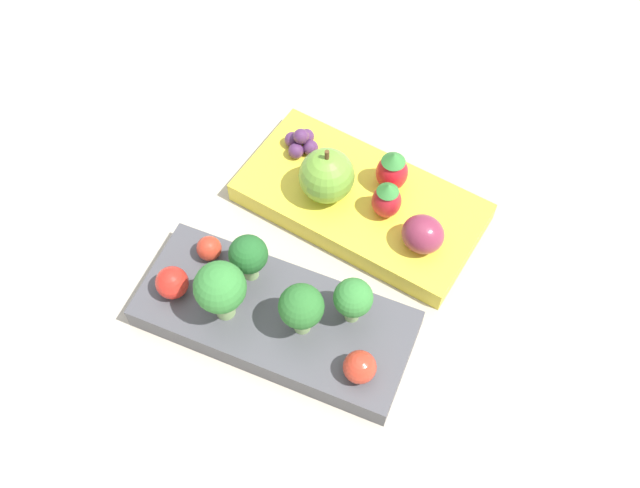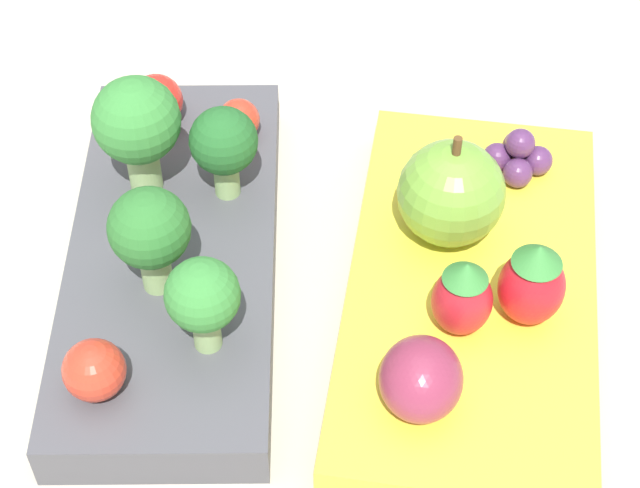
{
  "view_description": "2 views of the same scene",
  "coord_description": "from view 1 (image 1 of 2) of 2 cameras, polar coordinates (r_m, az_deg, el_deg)",
  "views": [
    {
      "loc": [
        -0.17,
        0.27,
        0.54
      ],
      "look_at": [
        -0.01,
        -0.0,
        0.03
      ],
      "focal_mm": 40.0,
      "sensor_mm": 36.0,
      "label": 1
    },
    {
      "loc": [
        -0.33,
        -0.04,
        0.39
      ],
      "look_at": [
        -0.01,
        -0.0,
        0.03
      ],
      "focal_mm": 60.0,
      "sensor_mm": 36.0,
      "label": 2
    }
  ],
  "objects": [
    {
      "name": "bento_box_savoury",
      "position": [
        0.59,
        -3.6,
        -5.97
      ],
      "size": [
        0.24,
        0.12,
        0.02
      ],
      "color": "#4C4C51",
      "rests_on": "ground_plane"
    },
    {
      "name": "cherry_tomato_0",
      "position": [
        0.59,
        -11.75,
        -3.05
      ],
      "size": [
        0.03,
        0.03,
        0.03
      ],
      "color": "red",
      "rests_on": "bento_box_savoury"
    },
    {
      "name": "cherry_tomato_2",
      "position": [
        0.55,
        3.2,
        -9.8
      ],
      "size": [
        0.03,
        0.03,
        0.03
      ],
      "color": "red",
      "rests_on": "bento_box_savoury"
    },
    {
      "name": "plum",
      "position": [
        0.6,
        8.23,
        0.78
      ],
      "size": [
        0.04,
        0.03,
        0.03
      ],
      "color": "#892D47",
      "rests_on": "bento_box_fruit"
    },
    {
      "name": "strawberry_1",
      "position": [
        0.63,
        5.79,
        5.87
      ],
      "size": [
        0.03,
        0.03,
        0.04
      ],
      "color": "red",
      "rests_on": "bento_box_fruit"
    },
    {
      "name": "broccoli_floret_2",
      "position": [
        0.57,
        -5.75,
        -0.92
      ],
      "size": [
        0.03,
        0.03,
        0.05
      ],
      "color": "#93B770",
      "rests_on": "bento_box_savoury"
    },
    {
      "name": "cherry_tomato_1",
      "position": [
        0.6,
        -8.87,
        -0.35
      ],
      "size": [
        0.02,
        0.02,
        0.02
      ],
      "color": "red",
      "rests_on": "bento_box_savoury"
    },
    {
      "name": "grape_cluster",
      "position": [
        0.67,
        -1.51,
        8.14
      ],
      "size": [
        0.03,
        0.03,
        0.02
      ],
      "color": "#562D5B",
      "rests_on": "bento_box_fruit"
    },
    {
      "name": "bento_box_fruit",
      "position": [
        0.65,
        3.25,
        3.36
      ],
      "size": [
        0.22,
        0.12,
        0.02
      ],
      "color": "yellow",
      "rests_on": "ground_plane"
    },
    {
      "name": "broccoli_floret_3",
      "position": [
        0.55,
        2.66,
        -4.41
      ],
      "size": [
        0.03,
        0.03,
        0.05
      ],
      "color": "#93B770",
      "rests_on": "bento_box_savoury"
    },
    {
      "name": "apple",
      "position": [
        0.62,
        0.54,
        5.48
      ],
      "size": [
        0.05,
        0.05,
        0.06
      ],
      "color": "#70A838",
      "rests_on": "bento_box_fruit"
    },
    {
      "name": "broccoli_floret_0",
      "position": [
        0.54,
        -1.51,
        -5.11
      ],
      "size": [
        0.04,
        0.04,
        0.05
      ],
      "color": "#93B770",
      "rests_on": "bento_box_savoury"
    },
    {
      "name": "ground_plane",
      "position": [
        0.63,
        -1.1,
        -1.42
      ],
      "size": [
        4.0,
        4.0,
        0.0
      ],
      "primitive_type": "plane",
      "color": "#BCB29E"
    },
    {
      "name": "strawberry_0",
      "position": [
        0.62,
        5.36,
        3.57
      ],
      "size": [
        0.03,
        0.03,
        0.04
      ],
      "color": "red",
      "rests_on": "bento_box_fruit"
    },
    {
      "name": "broccoli_floret_1",
      "position": [
        0.55,
        -7.98,
        -3.56
      ],
      "size": [
        0.04,
        0.04,
        0.06
      ],
      "color": "#93B770",
      "rests_on": "bento_box_savoury"
    }
  ]
}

